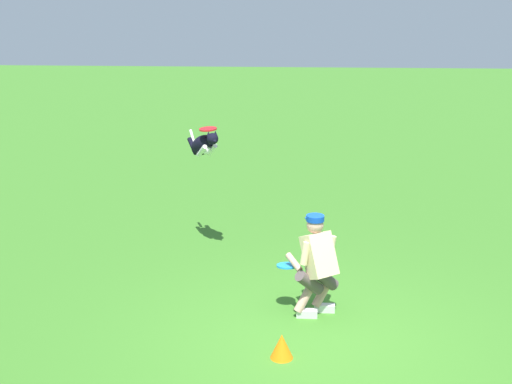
{
  "coord_description": "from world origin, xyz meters",
  "views": [
    {
      "loc": [
        0.2,
        7.27,
        3.92
      ],
      "look_at": [
        0.79,
        -1.79,
        1.28
      ],
      "focal_mm": 48.73,
      "sensor_mm": 36.0,
      "label": 1
    }
  ],
  "objects": [
    {
      "name": "ground_plane",
      "position": [
        0.0,
        0.0,
        0.0
      ],
      "size": [
        60.0,
        60.0,
        0.0
      ],
      "primitive_type": "plane",
      "color": "#397525"
    },
    {
      "name": "person",
      "position": [
        -0.04,
        -0.72,
        0.7
      ],
      "size": [
        0.71,
        0.56,
        1.29
      ],
      "rotation": [
        0.0,
        0.0,
        -0.93
      ],
      "color": "silver",
      "rests_on": "ground_plane"
    },
    {
      "name": "dog",
      "position": [
        1.66,
        -2.91,
        1.68
      ],
      "size": [
        0.61,
        0.94,
        0.55
      ],
      "rotation": [
        0.0,
        0.0,
        2.09
      ],
      "color": "black"
    },
    {
      "name": "frisbee_flying",
      "position": [
        1.56,
        -2.72,
        1.96
      ],
      "size": [
        0.31,
        0.31,
        0.05
      ],
      "primitive_type": "cylinder",
      "rotation": [
        0.06,
        -0.04,
        2.92
      ],
      "color": "red"
    },
    {
      "name": "frisbee_held",
      "position": [
        0.34,
        -0.82,
        0.61
      ],
      "size": [
        0.37,
        0.37,
        0.06
      ],
      "primitive_type": "cylinder",
      "rotation": [
        0.07,
        -0.06,
        0.9
      ],
      "color": "#218EDA",
      "rests_on": "person"
    },
    {
      "name": "training_cone",
      "position": [
        0.36,
        0.38,
        0.14
      ],
      "size": [
        0.26,
        0.26,
        0.29
      ],
      "primitive_type": "cone",
      "color": "orange",
      "rests_on": "ground_plane"
    }
  ]
}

